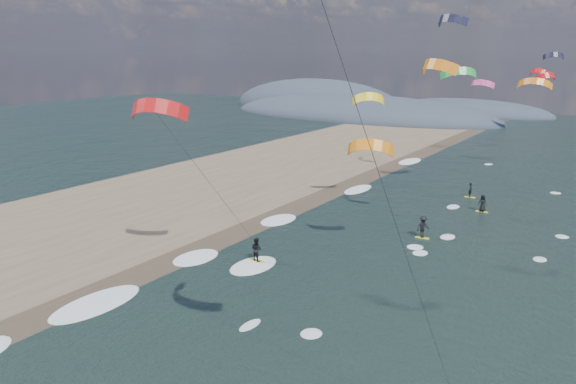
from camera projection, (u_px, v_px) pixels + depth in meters
The scene contains 8 objects.
sand_strip at pixel (28, 244), 43.83m from camera, with size 26.00×240.00×0.00m, color brown.
wet_sand_strip at pixel (134, 277), 37.47m from camera, with size 3.00×240.00×0.00m, color #382D23.
coastal_hills at pixel (354, 113), 134.22m from camera, with size 80.00×41.00×15.00m.
kitesurfer_near_a at pixel (330, 35), 15.63m from camera, with size 7.86×8.77×19.69m.
kitesurfer_near_b at pixel (186, 157), 36.08m from camera, with size 7.13×8.66×12.59m.
far_kitesurfers at pixel (448, 214), 48.59m from camera, with size 3.53×15.99×1.86m.
bg_kite_field at pixel (489, 71), 63.75m from camera, with size 12.64×72.08×10.85m.
shoreline_surf at pixel (196, 259), 40.68m from camera, with size 2.40×79.40×0.11m.
Camera 1 is at (15.72, -13.55, 14.81)m, focal length 35.00 mm.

